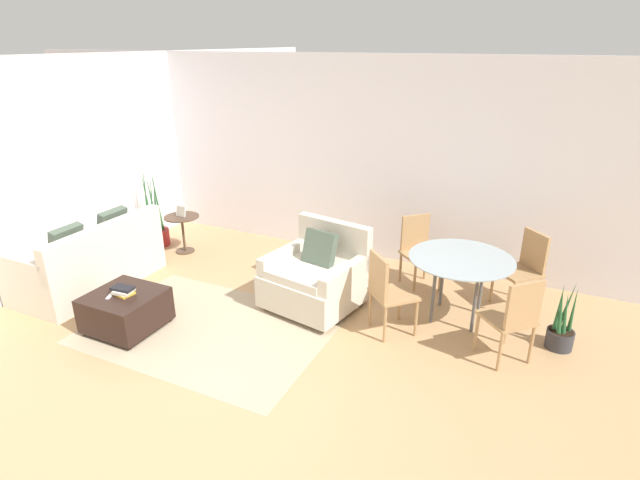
{
  "coord_description": "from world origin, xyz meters",
  "views": [
    {
      "loc": [
        2.28,
        -2.97,
        2.91
      ],
      "look_at": [
        -0.02,
        1.87,
        0.75
      ],
      "focal_mm": 28.0,
      "sensor_mm": 36.0,
      "label": 1
    }
  ],
  "objects_px": {
    "book_stack": "(123,291)",
    "dining_table": "(461,265)",
    "potted_plant": "(156,228)",
    "dining_chair_far_left": "(418,247)",
    "dining_chair_far_right": "(525,265)",
    "side_table": "(183,227)",
    "dining_chair_near_right": "(514,315)",
    "couch": "(91,264)",
    "potted_plant_small": "(561,331)",
    "dining_chair_near_left": "(387,289)",
    "armchair": "(316,277)",
    "picture_frame": "(181,211)",
    "tv_remote_primary": "(110,296)",
    "ottoman": "(126,309)"
  },
  "relations": [
    {
      "from": "potted_plant",
      "to": "dining_chair_near_left",
      "type": "xyz_separation_m",
      "value": [
        3.91,
        -0.85,
        0.24
      ]
    },
    {
      "from": "tv_remote_primary",
      "to": "potted_plant_small",
      "type": "relative_size",
      "value": 0.19
    },
    {
      "from": "couch",
      "to": "armchair",
      "type": "relative_size",
      "value": 1.52
    },
    {
      "from": "couch",
      "to": "dining_chair_far_left",
      "type": "bearing_deg",
      "value": 26.06
    },
    {
      "from": "dining_chair_near_left",
      "to": "dining_chair_far_left",
      "type": "xyz_separation_m",
      "value": [
        0.0,
        1.25,
        0.0
      ]
    },
    {
      "from": "book_stack",
      "to": "dining_chair_near_right",
      "type": "bearing_deg",
      "value": 16.49
    },
    {
      "from": "tv_remote_primary",
      "to": "dining_table",
      "type": "height_order",
      "value": "dining_table"
    },
    {
      "from": "dining_chair_near_left",
      "to": "side_table",
      "type": "bearing_deg",
      "value": 166.3
    },
    {
      "from": "couch",
      "to": "tv_remote_primary",
      "type": "height_order",
      "value": "couch"
    },
    {
      "from": "book_stack",
      "to": "tv_remote_primary",
      "type": "height_order",
      "value": "book_stack"
    },
    {
      "from": "tv_remote_primary",
      "to": "potted_plant",
      "type": "bearing_deg",
      "value": 122.1
    },
    {
      "from": "couch",
      "to": "side_table",
      "type": "xyz_separation_m",
      "value": [
        0.32,
        1.37,
        0.08
      ]
    },
    {
      "from": "dining_table",
      "to": "potted_plant",
      "type": "bearing_deg",
      "value": 177.18
    },
    {
      "from": "dining_chair_near_right",
      "to": "side_table",
      "type": "bearing_deg",
      "value": 169.92
    },
    {
      "from": "ottoman",
      "to": "book_stack",
      "type": "xyz_separation_m",
      "value": [
        0.01,
        0.0,
        0.23
      ]
    },
    {
      "from": "book_stack",
      "to": "dining_table",
      "type": "height_order",
      "value": "dining_table"
    },
    {
      "from": "potted_plant",
      "to": "book_stack",
      "type": "bearing_deg",
      "value": -54.8
    },
    {
      "from": "book_stack",
      "to": "dining_chair_far_right",
      "type": "xyz_separation_m",
      "value": [
        3.77,
        2.36,
        0.06
      ]
    },
    {
      "from": "dining_table",
      "to": "potted_plant_small",
      "type": "height_order",
      "value": "potted_plant_small"
    },
    {
      "from": "couch",
      "to": "side_table",
      "type": "height_order",
      "value": "couch"
    },
    {
      "from": "tv_remote_primary",
      "to": "dining_chair_far_left",
      "type": "height_order",
      "value": "dining_chair_far_left"
    },
    {
      "from": "picture_frame",
      "to": "dining_chair_near_right",
      "type": "bearing_deg",
      "value": -10.08
    },
    {
      "from": "potted_plant",
      "to": "dining_table",
      "type": "distance_m",
      "value": 4.55
    },
    {
      "from": "armchair",
      "to": "book_stack",
      "type": "bearing_deg",
      "value": -140.34
    },
    {
      "from": "couch",
      "to": "ottoman",
      "type": "bearing_deg",
      "value": -26.34
    },
    {
      "from": "side_table",
      "to": "dining_chair_near_right",
      "type": "height_order",
      "value": "dining_chair_near_right"
    },
    {
      "from": "tv_remote_primary",
      "to": "dining_table",
      "type": "relative_size",
      "value": 0.13
    },
    {
      "from": "couch",
      "to": "dining_chair_near_right",
      "type": "height_order",
      "value": "couch"
    },
    {
      "from": "book_stack",
      "to": "couch",
      "type": "bearing_deg",
      "value": 153.84
    },
    {
      "from": "tv_remote_primary",
      "to": "armchair",
      "type": "bearing_deg",
      "value": 40.19
    },
    {
      "from": "ottoman",
      "to": "side_table",
      "type": "distance_m",
      "value": 2.11
    },
    {
      "from": "dining_chair_far_left",
      "to": "armchair",
      "type": "bearing_deg",
      "value": -131.67
    },
    {
      "from": "dining_chair_far_left",
      "to": "dining_chair_far_right",
      "type": "xyz_separation_m",
      "value": [
        1.25,
        -0.0,
        0.0
      ]
    },
    {
      "from": "dining_chair_near_left",
      "to": "couch",
      "type": "bearing_deg",
      "value": -171.47
    },
    {
      "from": "couch",
      "to": "potted_plant_small",
      "type": "distance_m",
      "value": 5.46
    },
    {
      "from": "armchair",
      "to": "dining_chair_far_left",
      "type": "xyz_separation_m",
      "value": [
        0.91,
        1.03,
        0.16
      ]
    },
    {
      "from": "side_table",
      "to": "potted_plant_small",
      "type": "xyz_separation_m",
      "value": [
        5.05,
        -0.34,
        -0.2
      ]
    },
    {
      "from": "armchair",
      "to": "side_table",
      "type": "bearing_deg",
      "value": 166.19
    },
    {
      "from": "dining_chair_near_left",
      "to": "potted_plant_small",
      "type": "height_order",
      "value": "dining_chair_near_left"
    },
    {
      "from": "couch",
      "to": "dining_chair_far_left",
      "type": "distance_m",
      "value": 4.1
    },
    {
      "from": "tv_remote_primary",
      "to": "picture_frame",
      "type": "relative_size",
      "value": 0.88
    },
    {
      "from": "book_stack",
      "to": "tv_remote_primary",
      "type": "relative_size",
      "value": 1.72
    },
    {
      "from": "dining_chair_far_left",
      "to": "dining_table",
      "type": "bearing_deg",
      "value": -45.0
    },
    {
      "from": "dining_chair_far_left",
      "to": "dining_chair_far_right",
      "type": "bearing_deg",
      "value": -0.0
    },
    {
      "from": "armchair",
      "to": "dining_chair_far_right",
      "type": "height_order",
      "value": "armchair"
    },
    {
      "from": "tv_remote_primary",
      "to": "dining_chair_near_right",
      "type": "distance_m",
      "value": 4.05
    },
    {
      "from": "armchair",
      "to": "tv_remote_primary",
      "type": "xyz_separation_m",
      "value": [
        -1.7,
        -1.44,
        0.06
      ]
    },
    {
      "from": "dining_chair_near_right",
      "to": "dining_chair_far_left",
      "type": "height_order",
      "value": "same"
    },
    {
      "from": "armchair",
      "to": "dining_chair_near_right",
      "type": "height_order",
      "value": "armchair"
    },
    {
      "from": "picture_frame",
      "to": "dining_chair_near_left",
      "type": "xyz_separation_m",
      "value": [
        3.36,
        -0.82,
        -0.11
      ]
    }
  ]
}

